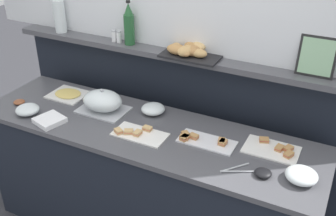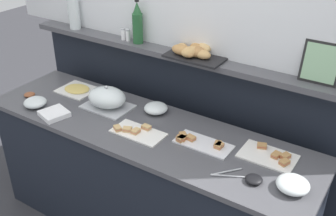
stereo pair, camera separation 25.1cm
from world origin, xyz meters
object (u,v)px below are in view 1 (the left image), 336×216
object	(u,v)px
serving_cloche	(103,101)
sandwich_platter_rear	(204,140)
condiment_bowl_teal	(19,102)
glass_bowl_small	(301,176)
water_carafe	(60,16)
glass_bowl_medium	(153,109)
framed_picture	(317,57)
salt_shaker	(114,36)
napkin_stack	(50,120)
pepper_shaker	(119,37)
glass_bowl_large	(28,110)
serving_tongs	(235,170)
condiment_bowl_dark	(263,173)
sandwich_platter_side	(138,134)
cold_cuts_platter	(68,94)
sandwich_platter_front	(273,149)
bread_basket	(189,50)
wine_bottle_green	(129,25)

from	to	relation	value
serving_cloche	sandwich_platter_rear	bearing A→B (deg)	-3.59
serving_cloche	condiment_bowl_teal	world-z (taller)	serving_cloche
glass_bowl_small	water_carafe	xyz separation A→B (m)	(-1.99, 0.52, 0.47)
serving_cloche	glass_bowl_medium	bearing A→B (deg)	21.35
glass_bowl_small	framed_picture	bearing A→B (deg)	98.88
salt_shaker	napkin_stack	bearing A→B (deg)	-99.57
napkin_stack	pepper_shaker	world-z (taller)	pepper_shaker
glass_bowl_large	water_carafe	distance (m)	0.80
serving_cloche	serving_tongs	xyz separation A→B (m)	(1.04, -0.23, -0.07)
condiment_bowl_dark	sandwich_platter_side	bearing A→B (deg)	176.73
serving_tongs	napkin_stack	distance (m)	1.27
sandwich_platter_rear	condiment_bowl_dark	xyz separation A→B (m)	(0.41, -0.16, 0.00)
glass_bowl_small	serving_tongs	size ratio (longest dim) A/B	1.02
serving_cloche	glass_bowl_medium	xyz separation A→B (m)	(0.33, 0.13, -0.04)
glass_bowl_large	water_carafe	bearing A→B (deg)	104.82
cold_cuts_platter	pepper_shaker	world-z (taller)	pepper_shaker
napkin_stack	cold_cuts_platter	bearing A→B (deg)	111.29
sandwich_platter_side	cold_cuts_platter	world-z (taller)	sandwich_platter_side
condiment_bowl_dark	napkin_stack	size ratio (longest dim) A/B	0.56
glass_bowl_large	sandwich_platter_side	bearing A→B (deg)	7.53
sandwich_platter_side	condiment_bowl_dark	size ratio (longest dim) A/B	3.64
glass_bowl_small	condiment_bowl_teal	distance (m)	1.98
salt_shaker	sandwich_platter_front	bearing A→B (deg)	-13.27
sandwich_platter_side	glass_bowl_large	distance (m)	0.82
cold_cuts_platter	glass_bowl_large	size ratio (longest dim) A/B	1.70
sandwich_platter_front	bread_basket	distance (m)	0.86
pepper_shaker	wine_bottle_green	bearing A→B (deg)	3.15
glass_bowl_small	bread_basket	xyz separation A→B (m)	(-0.89, 0.51, 0.38)
condiment_bowl_teal	serving_tongs	bearing A→B (deg)	-1.56
sandwich_platter_front	napkin_stack	distance (m)	1.45
serving_cloche	sandwich_platter_front	bearing A→B (deg)	2.57
salt_shaker	glass_bowl_medium	bearing A→B (deg)	-27.56
sandwich_platter_side	water_carafe	distance (m)	1.21
sandwich_platter_rear	sandwich_platter_side	xyz separation A→B (m)	(-0.40, -0.11, -0.00)
cold_cuts_platter	serving_tongs	xyz separation A→B (m)	(1.41, -0.31, -0.00)
condiment_bowl_dark	bread_basket	size ratio (longest dim) A/B	0.24
pepper_shaker	framed_picture	world-z (taller)	framed_picture
sandwich_platter_rear	serving_tongs	size ratio (longest dim) A/B	2.07
sandwich_platter_side	glass_bowl_large	xyz separation A→B (m)	(-0.82, -0.11, 0.02)
glass_bowl_small	wine_bottle_green	size ratio (longest dim) A/B	0.55
serving_cloche	framed_picture	world-z (taller)	framed_picture
condiment_bowl_dark	pepper_shaker	size ratio (longest dim) A/B	1.08
sandwich_platter_rear	glass_bowl_large	xyz separation A→B (m)	(-1.22, -0.22, 0.02)
sandwich_platter_side	framed_picture	bearing A→B (deg)	31.26
cold_cuts_platter	glass_bowl_small	xyz separation A→B (m)	(1.75, -0.23, 0.02)
cold_cuts_platter	water_carafe	distance (m)	0.61
sandwich_platter_side	napkin_stack	distance (m)	0.62
sandwich_platter_side	glass_bowl_large	size ratio (longest dim) A/B	2.12
condiment_bowl_dark	wine_bottle_green	world-z (taller)	wine_bottle_green
sandwich_platter_side	serving_cloche	world-z (taller)	serving_cloche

